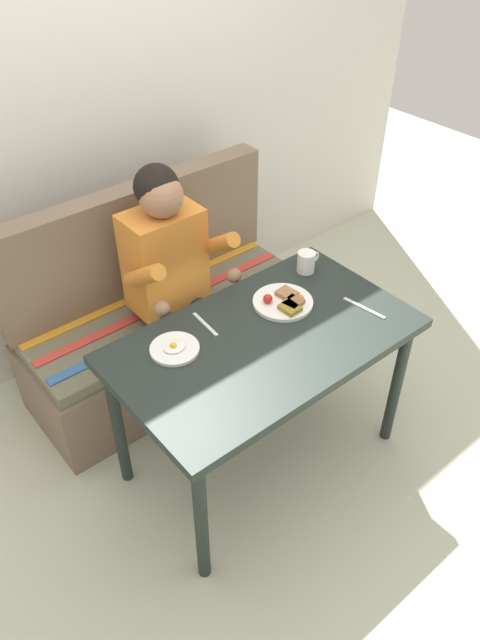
# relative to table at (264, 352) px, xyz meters

# --- Properties ---
(ground_plane) EXTENTS (8.00, 8.00, 0.00)m
(ground_plane) POSITION_rel_table_xyz_m (0.00, 0.00, -0.65)
(ground_plane) COLOR beige
(back_wall) EXTENTS (4.40, 0.10, 2.60)m
(back_wall) POSITION_rel_table_xyz_m (0.00, 1.27, 0.65)
(back_wall) COLOR silver
(back_wall) RESTS_ON ground
(table) EXTENTS (1.20, 0.70, 0.73)m
(table) POSITION_rel_table_xyz_m (0.00, 0.00, 0.00)
(table) COLOR black
(table) RESTS_ON ground
(couch) EXTENTS (1.44, 0.56, 1.00)m
(couch) POSITION_rel_table_xyz_m (0.00, 0.76, -0.32)
(couch) COLOR #76614D
(couch) RESTS_ON ground
(person) EXTENTS (0.45, 0.61, 1.21)m
(person) POSITION_rel_table_xyz_m (-0.02, 0.59, 0.09)
(person) COLOR orange
(person) RESTS_ON ground
(plate_breakfast) EXTENTS (0.25, 0.25, 0.05)m
(plate_breakfast) POSITION_rel_table_xyz_m (0.20, 0.10, 0.10)
(plate_breakfast) COLOR white
(plate_breakfast) RESTS_ON table
(plate_eggs) EXTENTS (0.19, 0.19, 0.04)m
(plate_eggs) POSITION_rel_table_xyz_m (-0.31, 0.16, 0.09)
(plate_eggs) COLOR white
(plate_eggs) RESTS_ON table
(coffee_mug) EXTENTS (0.12, 0.08, 0.10)m
(coffee_mug) POSITION_rel_table_xyz_m (0.44, 0.22, 0.13)
(coffee_mug) COLOR white
(coffee_mug) RESTS_ON table
(fork) EXTENTS (0.03, 0.17, 0.00)m
(fork) POSITION_rel_table_xyz_m (-0.13, 0.21, 0.08)
(fork) COLOR silver
(fork) RESTS_ON table
(knife) EXTENTS (0.04, 0.20, 0.00)m
(knife) POSITION_rel_table_xyz_m (0.44, -0.13, 0.08)
(knife) COLOR silver
(knife) RESTS_ON table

